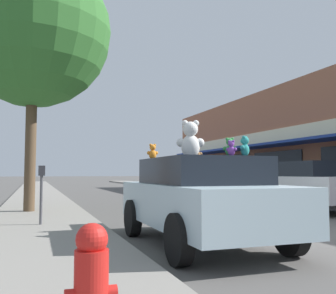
{
  "coord_description": "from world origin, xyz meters",
  "views": [
    {
      "loc": [
        -5.6,
        -6.47,
        1.25
      ],
      "look_at": [
        -2.83,
        1.27,
        1.82
      ],
      "focal_mm": 40.0,
      "sensor_mm": 36.0,
      "label": 1
    }
  ],
  "objects_px": {
    "teddy_bear_orange": "(153,152)",
    "teddy_bear_teal": "(245,147)",
    "teddy_bear_green": "(230,147)",
    "teddy_bear_purple": "(231,148)",
    "fire_hydrant": "(91,285)",
    "teddy_bear_giant": "(190,140)",
    "plush_art_car": "(200,198)",
    "teddy_bear_brown": "(197,153)",
    "street_tree": "(33,31)",
    "parked_car_far_center": "(302,184)",
    "parked_car_far_right": "(207,180)",
    "parking_meter": "(41,187)"
  },
  "relations": [
    {
      "from": "teddy_bear_purple",
      "to": "street_tree",
      "type": "relative_size",
      "value": 0.03
    },
    {
      "from": "parked_car_far_center",
      "to": "parking_meter",
      "type": "distance_m",
      "value": 8.47
    },
    {
      "from": "teddy_bear_brown",
      "to": "parked_car_far_center",
      "type": "relative_size",
      "value": 0.07
    },
    {
      "from": "teddy_bear_orange",
      "to": "parked_car_far_center",
      "type": "height_order",
      "value": "teddy_bear_orange"
    },
    {
      "from": "teddy_bear_teal",
      "to": "fire_hydrant",
      "type": "distance_m",
      "value": 4.07
    },
    {
      "from": "plush_art_car",
      "to": "teddy_bear_brown",
      "type": "xyz_separation_m",
      "value": [
        0.38,
        0.99,
        0.85
      ]
    },
    {
      "from": "parked_car_far_center",
      "to": "fire_hydrant",
      "type": "distance_m",
      "value": 11.28
    },
    {
      "from": "parked_car_far_center",
      "to": "teddy_bear_brown",
      "type": "bearing_deg",
      "value": -148.27
    },
    {
      "from": "teddy_bear_green",
      "to": "parked_car_far_center",
      "type": "bearing_deg",
      "value": -117.96
    },
    {
      "from": "teddy_bear_teal",
      "to": "teddy_bear_purple",
      "type": "bearing_deg",
      "value": -27.14
    },
    {
      "from": "teddy_bear_purple",
      "to": "teddy_bear_teal",
      "type": "bearing_deg",
      "value": -114.63
    },
    {
      "from": "teddy_bear_teal",
      "to": "parking_meter",
      "type": "xyz_separation_m",
      "value": [
        -3.01,
        3.43,
        -0.72
      ]
    },
    {
      "from": "teddy_bear_purple",
      "to": "fire_hydrant",
      "type": "xyz_separation_m",
      "value": [
        -2.53,
        -2.68,
        -1.1
      ]
    },
    {
      "from": "teddy_bear_giant",
      "to": "teddy_bear_purple",
      "type": "height_order",
      "value": "teddy_bear_giant"
    },
    {
      "from": "parked_car_far_center",
      "to": "teddy_bear_orange",
      "type": "bearing_deg",
      "value": -152.45
    },
    {
      "from": "teddy_bear_orange",
      "to": "teddy_bear_teal",
      "type": "bearing_deg",
      "value": 117.27
    },
    {
      "from": "teddy_bear_giant",
      "to": "teddy_bear_green",
      "type": "distance_m",
      "value": 1.15
    },
    {
      "from": "parked_car_far_center",
      "to": "street_tree",
      "type": "relative_size",
      "value": 0.57
    },
    {
      "from": "teddy_bear_brown",
      "to": "parked_car_far_right",
      "type": "xyz_separation_m",
      "value": [
        5.31,
        10.6,
        -0.77
      ]
    },
    {
      "from": "plush_art_car",
      "to": "fire_hydrant",
      "type": "height_order",
      "value": "plush_art_car"
    },
    {
      "from": "plush_art_car",
      "to": "teddy_bear_giant",
      "type": "bearing_deg",
      "value": 95.31
    },
    {
      "from": "parked_car_far_center",
      "to": "parked_car_far_right",
      "type": "bearing_deg",
      "value": 90.0
    },
    {
      "from": "teddy_bear_giant",
      "to": "fire_hydrant",
      "type": "bearing_deg",
      "value": 77.54
    },
    {
      "from": "fire_hydrant",
      "to": "plush_art_car",
      "type": "bearing_deg",
      "value": 56.05
    },
    {
      "from": "teddy_bear_purple",
      "to": "parking_meter",
      "type": "height_order",
      "value": "teddy_bear_purple"
    },
    {
      "from": "teddy_bear_brown",
      "to": "fire_hydrant",
      "type": "relative_size",
      "value": 0.4
    },
    {
      "from": "teddy_bear_orange",
      "to": "parked_car_far_right",
      "type": "relative_size",
      "value": 0.07
    },
    {
      "from": "teddy_bear_green",
      "to": "teddy_bear_teal",
      "type": "height_order",
      "value": "teddy_bear_teal"
    },
    {
      "from": "teddy_bear_brown",
      "to": "parked_car_far_center",
      "type": "xyz_separation_m",
      "value": [
        5.31,
        3.28,
        -0.78
      ]
    },
    {
      "from": "teddy_bear_giant",
      "to": "fire_hydrant",
      "type": "relative_size",
      "value": 0.92
    },
    {
      "from": "teddy_bear_orange",
      "to": "street_tree",
      "type": "distance_m",
      "value": 6.46
    },
    {
      "from": "teddy_bear_purple",
      "to": "fire_hydrant",
      "type": "distance_m",
      "value": 3.84
    },
    {
      "from": "teddy_bear_teal",
      "to": "fire_hydrant",
      "type": "bearing_deg",
      "value": 6.58
    },
    {
      "from": "teddy_bear_giant",
      "to": "teddy_bear_brown",
      "type": "xyz_separation_m",
      "value": [
        0.42,
        0.63,
        -0.2
      ]
    },
    {
      "from": "teddy_bear_giant",
      "to": "fire_hydrant",
      "type": "xyz_separation_m",
      "value": [
        -2.38,
        -3.94,
        -1.33
      ]
    },
    {
      "from": "plush_art_car",
      "to": "teddy_bear_orange",
      "type": "height_order",
      "value": "teddy_bear_orange"
    },
    {
      "from": "teddy_bear_purple",
      "to": "parked_car_far_center",
      "type": "distance_m",
      "value": 7.64
    },
    {
      "from": "teddy_bear_giant",
      "to": "parked_car_far_right",
      "type": "relative_size",
      "value": 0.17
    },
    {
      "from": "teddy_bear_teal",
      "to": "teddy_bear_green",
      "type": "bearing_deg",
      "value": -63.55
    },
    {
      "from": "teddy_bear_green",
      "to": "street_tree",
      "type": "distance_m",
      "value": 8.07
    },
    {
      "from": "teddy_bear_brown",
      "to": "parked_car_far_right",
      "type": "height_order",
      "value": "teddy_bear_brown"
    },
    {
      "from": "teddy_bear_green",
      "to": "teddy_bear_giant",
      "type": "bearing_deg",
      "value": -59.49
    },
    {
      "from": "teddy_bear_brown",
      "to": "teddy_bear_teal",
      "type": "bearing_deg",
      "value": 99.5
    },
    {
      "from": "teddy_bear_giant",
      "to": "teddy_bear_teal",
      "type": "distance_m",
      "value": 1.3
    },
    {
      "from": "parked_car_far_center",
      "to": "parked_car_far_right",
      "type": "xyz_separation_m",
      "value": [
        0.0,
        7.32,
        0.01
      ]
    },
    {
      "from": "teddy_bear_purple",
      "to": "teddy_bear_giant",
      "type": "bearing_deg",
      "value": -28.3
    },
    {
      "from": "plush_art_car",
      "to": "teddy_bear_green",
      "type": "distance_m",
      "value": 1.14
    },
    {
      "from": "parked_car_far_center",
      "to": "street_tree",
      "type": "height_order",
      "value": "street_tree"
    },
    {
      "from": "teddy_bear_orange",
      "to": "teddy_bear_purple",
      "type": "distance_m",
      "value": 2.03
    },
    {
      "from": "teddy_bear_orange",
      "to": "fire_hydrant",
      "type": "xyz_separation_m",
      "value": [
        -1.84,
        -4.58,
        -1.13
      ]
    }
  ]
}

